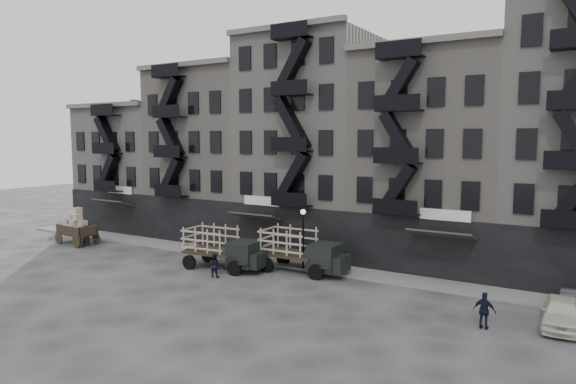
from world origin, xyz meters
The scene contains 16 objects.
ground centered at (0.00, 0.00, 0.00)m, with size 140.00×140.00×0.00m, color #38383A.
sidewalk centered at (0.00, 3.75, 0.07)m, with size 55.00×2.50×0.15m, color slate.
building_west centered at (-20.00, 9.83, 6.00)m, with size 10.00×11.35×13.20m.
building_midwest centered at (-10.00, 9.83, 7.50)m, with size 10.00×11.35×16.20m.
building_center centered at (0.00, 9.82, 8.50)m, with size 10.00×11.35×18.20m.
building_mideast centered at (10.00, 9.83, 7.50)m, with size 10.00×11.35×16.20m.
lamp_post centered at (3.00, 2.60, 2.78)m, with size 0.36×0.36×4.28m.
horse centered at (-23.60, 2.60, 0.79)m, with size 0.85×1.87×1.58m, color #BCB9AB.
wagon centered at (-18.10, 0.13, 1.78)m, with size 3.84×2.29×3.12m.
stake_truck_west centered at (-1.96, 0.01, 1.69)m, with size 6.08×2.87×2.97m.
stake_truck_east centered at (3.18, 2.09, 1.73)m, with size 6.11×2.65×3.03m.
car_east centered at (19.00, -0.20, 0.73)m, with size 1.73×4.30×1.46m, color beige.
car_far centered at (19.50, 2.52, 0.67)m, with size 1.41×4.04×1.33m, color #2A2A2D.
pedestrian_west centered at (-16.47, -0.10, 0.91)m, with size 0.67×0.44×1.83m, color black.
pedestrian_mid centered at (-1.13, -1.93, 0.81)m, with size 0.78×0.61×1.61m, color black.
policeman centered at (15.85, -2.35, 0.90)m, with size 1.06×0.44×1.81m, color black.
Camera 1 is at (20.18, -27.61, 9.17)m, focal length 32.00 mm.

